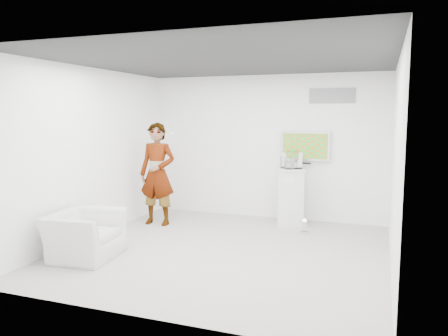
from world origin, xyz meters
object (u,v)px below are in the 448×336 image
Objects in this scene: pedestal at (290,197)px; floor_uplight at (304,227)px; person at (157,174)px; tv at (305,146)px; armchair at (84,235)px.

floor_uplight is (0.38, -0.57, -0.43)m from pedestal.
tv is at bearing 23.35° from person.
person is at bearing -8.14° from armchair.
tv is 3.03m from person.
armchair is 4.08× the size of floor_uplight.
person is 3.03m from floor_uplight.
armchair is at bearing -139.93° from floor_uplight.
pedestal is (2.57, 3.06, 0.22)m from armchair.
tv is 1.74m from floor_uplight.
pedestal is at bearing 123.94° from floor_uplight.
tv is 0.88× the size of pedestal.
tv is 0.49× the size of person.
pedestal is (2.50, 0.85, -0.45)m from person.
pedestal is at bearing -114.90° from tv.
armchair is at bearing -130.10° from pedestal.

